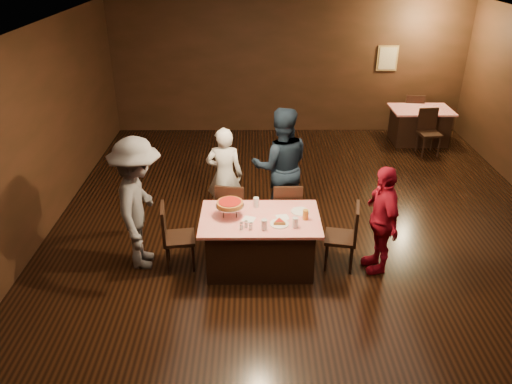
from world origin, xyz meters
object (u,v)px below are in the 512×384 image
diner_navy_hoodie (281,166)px  pizza_stand (230,204)px  chair_end_right (341,236)px  diner_red_shirt (382,219)px  diner_white_jacket (225,175)px  glass_front_left (264,225)px  diner_grey_knit (139,204)px  chair_end_left (179,237)px  back_table (419,126)px  chair_back_far (412,113)px  main_table (260,242)px  glass_amber (306,215)px  glass_front_right (295,222)px  chair_far_right (286,210)px  chair_back_near (430,133)px  glass_back (256,202)px  plate_empty (300,211)px  chair_far_left (233,210)px

diner_navy_hoodie → pizza_stand: size_ratio=4.96×
chair_end_right → diner_red_shirt: bearing=96.0°
diner_white_jacket → glass_front_left: 1.71m
diner_grey_knit → pizza_stand: (1.21, -0.03, 0.02)m
chair_end_left → back_table: bearing=-52.8°
chair_end_right → chair_back_far: size_ratio=1.00×
back_table → diner_white_jacket: diner_white_jacket is taller
main_table → glass_amber: bearing=-4.8°
back_table → glass_front_right: glass_front_right is taller
chair_far_right → diner_navy_hoodie: size_ratio=0.50×
chair_end_right → chair_back_near: (2.50, 4.05, 0.00)m
chair_end_left → diner_navy_hoodie: size_ratio=0.50×
main_table → glass_back: 0.55m
back_table → chair_far_right: bearing=-128.6°
chair_back_near → glass_back: 5.25m
chair_far_right → glass_back: (-0.45, -0.45, 0.37)m
back_table → glass_front_right: bearing=-122.2°
diner_white_jacket → glass_amber: (1.14, -1.35, 0.06)m
chair_far_right → chair_back_near: size_ratio=1.00×
chair_end_left → chair_end_right: bearing=-98.1°
chair_end_left → glass_amber: bearing=-99.8°
plate_empty → diner_red_shirt: bearing=-10.6°
diner_white_jacket → diner_red_shirt: (2.15, -1.35, -0.02)m
chair_far_right → glass_front_left: (-0.35, -1.05, 0.37)m
diner_red_shirt → pizza_stand: bearing=-100.8°
chair_back_near → chair_end_right: bearing=-127.9°
chair_far_right → glass_front_right: size_ratio=6.79×
chair_back_near → glass_front_left: bearing=-135.4°
diner_grey_knit → pizza_stand: size_ratio=4.91×
chair_back_far → main_table: bearing=63.2°
main_table → glass_back: glass_back is taller
chair_far_right → glass_back: 0.73m
glass_amber → diner_grey_knit: bearing=176.7°
back_table → chair_end_left: bearing=-134.7°
main_table → plate_empty: 0.69m
diner_white_jacket → diner_grey_knit: diner_grey_knit is taller
diner_red_shirt → back_table: bearing=149.6°
chair_far_left → pizza_stand: bearing=99.1°
pizza_stand → glass_amber: pizza_stand is taller
chair_end_left → chair_back_near: size_ratio=1.00×
chair_end_right → glass_front_left: size_ratio=6.79×
glass_front_right → glass_amber: 0.25m
chair_far_left → diner_grey_knit: diner_grey_knit is taller
diner_white_jacket → diner_red_shirt: 2.54m
chair_far_right → chair_end_left: 1.68m
chair_far_right → glass_back: chair_far_right is taller
back_table → diner_navy_hoodie: 4.79m
chair_far_right → plate_empty: size_ratio=3.80×
main_table → chair_back_near: 5.42m
chair_back_far → pizza_stand: (-4.00, -5.30, 0.48)m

